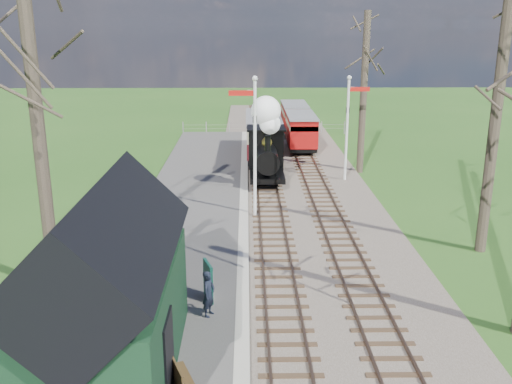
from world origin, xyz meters
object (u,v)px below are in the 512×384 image
red_carriage_a (301,131)px  red_carriage_b (294,118)px  locomotive (266,145)px  coach (263,134)px  person (209,294)px  semaphore_near (253,137)px  semaphore_far (349,121)px  bench (178,376)px  station_shed (107,295)px  sign_board (208,281)px

red_carriage_a → red_carriage_b: bearing=90.0°
locomotive → coach: bearing=89.9°
red_carriage_b → person: bearing=-99.5°
coach → semaphore_near: bearing=-93.8°
person → semaphore_near: bearing=13.7°
semaphore_far → bench: semaphore_far is taller
station_shed → bench: bearing=-23.5°
locomotive → person: locomotive is taller
bench → person: (0.47, 3.51, 0.30)m
red_carriage_b → locomotive: bearing=-100.8°
semaphore_far → semaphore_near: bearing=-130.6°
semaphore_far → bench: size_ratio=3.86×
red_carriage_a → bench: (-5.23, -26.49, -0.81)m
coach → red_carriage_a: coach is taller
bench → coach: bearing=83.8°
semaphore_near → sign_board: semaphore_near is taller
red_carriage_a → bench: size_ratio=3.16×
red_carriage_a → sign_board: red_carriage_a is taller
semaphore_near → red_carriage_a: (3.37, 13.76, -2.23)m
semaphore_near → red_carriage_a: bearing=76.2°
sign_board → bench: 4.54m
red_carriage_b → station_shed: bearing=-102.4°
semaphore_far → red_carriage_b: bearing=97.6°
station_shed → coach: bearing=79.7°
bench → semaphore_near: bearing=81.7°
red_carriage_b → semaphore_far: bearing=-82.4°
coach → sign_board: bearing=-96.4°
person → bench: bearing=-165.4°
person → locomotive: bearing=14.0°
sign_board → semaphore_near: bearing=79.9°
red_carriage_b → person: size_ratio=3.42×
semaphore_near → locomotive: 5.75m
coach → person: (-2.16, -20.79, -0.70)m
person → station_shed: bearing=164.7°
red_carriage_a → person: size_ratio=3.42×
station_shed → red_carriage_a: station_shed is taller
sign_board → person: size_ratio=0.88×
station_shed → sign_board: station_shed is taller
semaphore_far → sign_board: 15.87m
semaphore_near → station_shed: bearing=-106.4°
coach → red_carriage_b: bearing=71.3°
semaphore_near → red_carriage_a: semaphore_near is taller
semaphore_far → sign_board: size_ratio=4.77×
station_shed → bench: (1.67, -0.72, -1.69)m
locomotive → sign_board: 13.95m
semaphore_near → sign_board: size_ratio=5.19×
semaphore_near → bench: size_ratio=4.20×
station_shed → person: (2.14, 2.78, -1.38)m
station_shed → semaphore_near: semaphore_near is taller
red_carriage_a → bench: 27.01m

